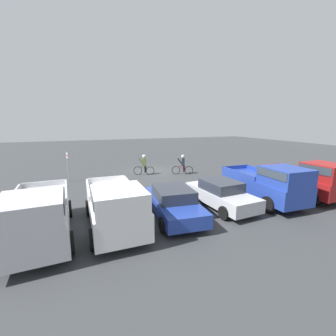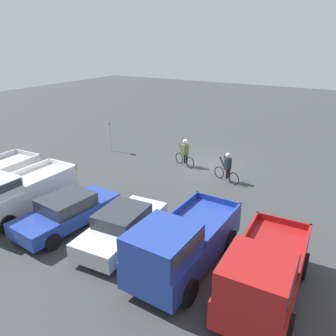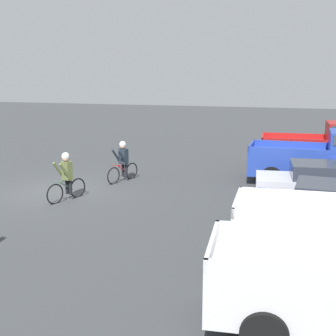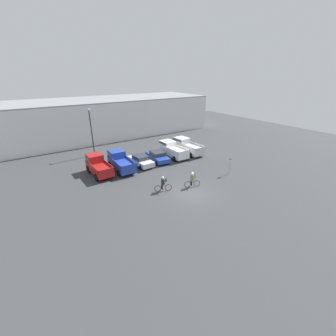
# 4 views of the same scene
# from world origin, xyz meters

# --- Properties ---
(ground_plane) EXTENTS (80.00, 80.00, 0.00)m
(ground_plane) POSITION_xyz_m (0.00, 0.00, 0.00)
(ground_plane) COLOR #383A3D
(warehouse_building) EXTENTS (43.65, 13.23, 7.04)m
(warehouse_building) POSITION_xyz_m (0.00, 28.61, 3.52)
(warehouse_building) COLOR silver
(warehouse_building) RESTS_ON ground_plane
(pickup_truck_0) EXTENTS (2.27, 4.87, 2.24)m
(pickup_truck_0) POSITION_xyz_m (-6.43, 10.24, 1.16)
(pickup_truck_0) COLOR maroon
(pickup_truck_0) RESTS_ON ground_plane
(pickup_truck_1) EXTENTS (2.32, 5.25, 2.22)m
(pickup_truck_1) POSITION_xyz_m (-3.60, 10.12, 1.15)
(pickup_truck_1) COLOR #233D9E
(pickup_truck_1) RESTS_ON ground_plane
(sedan_0) EXTENTS (2.20, 4.45, 1.44)m
(sedan_0) POSITION_xyz_m (-0.82, 9.70, 0.73)
(sedan_0) COLOR silver
(sedan_0) RESTS_ON ground_plane
(sedan_1) EXTENTS (2.34, 4.74, 1.41)m
(sedan_1) POSITION_xyz_m (1.98, 9.92, 0.71)
(sedan_1) COLOR #233D9E
(sedan_1) RESTS_ON ground_plane
(pickup_truck_2) EXTENTS (2.25, 5.14, 2.11)m
(pickup_truck_2) POSITION_xyz_m (4.78, 10.35, 1.09)
(pickup_truck_2) COLOR white
(pickup_truck_2) RESTS_ON ground_plane
(pickup_truck_3) EXTENTS (2.49, 5.50, 2.19)m
(pickup_truck_3) POSITION_xyz_m (7.56, 10.40, 1.13)
(pickup_truck_3) COLOR silver
(pickup_truck_3) RESTS_ON ground_plane
(cyclist_0) EXTENTS (1.68, 0.73, 1.77)m
(cyclist_0) POSITION_xyz_m (1.01, 0.98, 0.91)
(cyclist_0) COLOR black
(cyclist_0) RESTS_ON ground_plane
(cyclist_1) EXTENTS (1.74, 0.75, 1.72)m
(cyclist_1) POSITION_xyz_m (-2.17, 1.96, 0.88)
(cyclist_1) COLOR black
(cyclist_1) RESTS_ON ground_plane
(fire_lane_sign) EXTENTS (0.14, 0.29, 2.32)m
(fire_lane_sign) POSITION_xyz_m (6.96, 1.06, 1.40)
(fire_lane_sign) COLOR #9E9EA3
(fire_lane_sign) RESTS_ON ground_plane
(lamppost) EXTENTS (0.36, 0.36, 7.02)m
(lamppost) POSITION_xyz_m (-4.79, 17.33, 4.10)
(lamppost) COLOR #2D2823
(lamppost) RESTS_ON ground_plane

